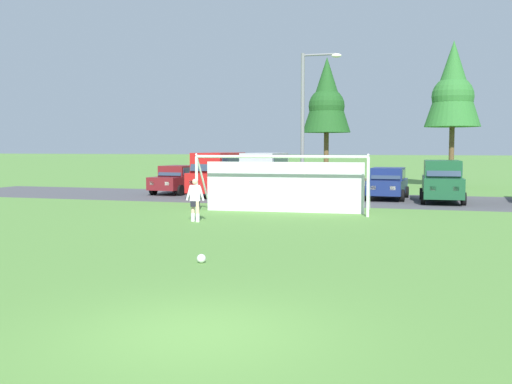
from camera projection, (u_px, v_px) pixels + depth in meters
name	position (u px, v px, depth m)	size (l,w,h in m)	color
ground_plane	(345.00, 220.00, 23.43)	(400.00, 400.00, 0.00)	#598C3D
parking_lot_strip	(370.00, 200.00, 32.09)	(52.00, 8.40, 0.01)	#4C4C51
soccer_ball	(201.00, 259.00, 14.67)	(0.22, 0.22, 0.22)	white
soccer_goal	(283.00, 183.00, 25.88)	(7.54, 2.48, 2.57)	white
player_defender_far	(195.00, 200.00, 22.76)	(0.75, 0.33, 1.64)	beige
parked_car_slot_far_left	(178.00, 179.00, 36.50)	(2.29, 4.33, 1.72)	maroon
parked_car_slot_left	(218.00, 173.00, 34.64)	(2.30, 4.85, 2.52)	red
parked_car_slot_center_left	(265.00, 174.00, 33.31)	(2.34, 4.87, 2.52)	#B2B2BC
parked_car_slot_center	(345.00, 183.00, 32.97)	(2.18, 4.27, 1.72)	tan
parked_car_slot_center_right	(388.00, 183.00, 32.65)	(2.14, 4.26, 1.72)	navy
parked_car_slot_right	(442.00, 181.00, 30.76)	(2.30, 4.68, 2.16)	#194C2D
tree_left_edge	(327.00, 98.00, 43.87)	(3.53, 3.53, 9.41)	brown
tree_mid_left	(453.00, 87.00, 41.74)	(3.84, 3.84, 10.25)	brown
street_lamp	(306.00, 127.00, 28.59)	(2.00, 0.32, 7.29)	slate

